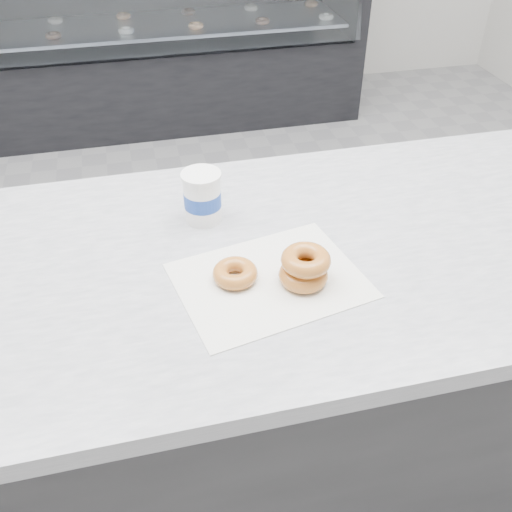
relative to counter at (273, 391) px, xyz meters
The scene contains 7 objects.
ground 0.75m from the counter, 90.00° to the left, with size 5.00×5.00×0.00m, color gray.
counter is the anchor object (origin of this frame).
display_case 2.72m from the counter, 90.00° to the left, with size 2.40×0.74×1.25m.
wax_paper 0.46m from the counter, 113.91° to the right, with size 0.34×0.26×0.00m, color silver.
donut_single 0.48m from the counter, 144.75° to the right, with size 0.09×0.09×0.03m, color #B57B32.
donut_stack 0.49m from the counter, 78.17° to the right, with size 0.13×0.13×0.06m.
coffee_cup 0.54m from the counter, 131.49° to the left, with size 0.09×0.09×0.11m.
Camera 1 is at (-0.25, -1.48, 1.60)m, focal length 40.00 mm.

